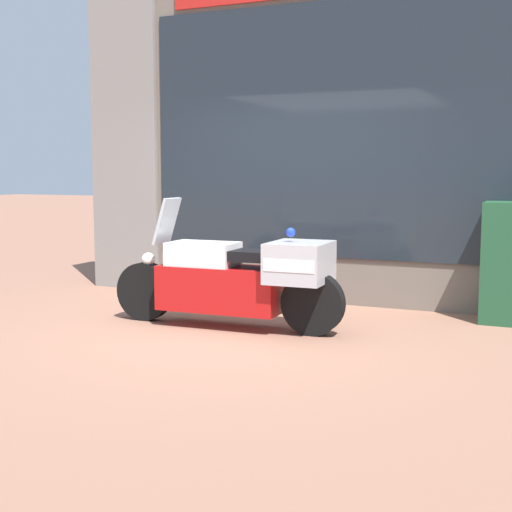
% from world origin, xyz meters
% --- Properties ---
extents(ground_plane, '(60.00, 60.00, 0.00)m').
position_xyz_m(ground_plane, '(0.00, 0.00, 0.00)').
color(ground_plane, '#8E604C').
extents(shop_building, '(5.87, 0.55, 3.91)m').
position_xyz_m(shop_building, '(-0.43, 2.00, 1.96)').
color(shop_building, '#6B6056').
rests_on(shop_building, ground).
extents(window_display, '(4.44, 0.30, 1.95)m').
position_xyz_m(window_display, '(0.41, 2.03, 0.47)').
color(window_display, slate).
rests_on(window_display, ground).
extents(paramedic_motorcycle, '(2.45, 0.66, 1.28)m').
position_xyz_m(paramedic_motorcycle, '(-0.03, 0.18, 0.51)').
color(paramedic_motorcycle, black).
rests_on(paramedic_motorcycle, ground).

